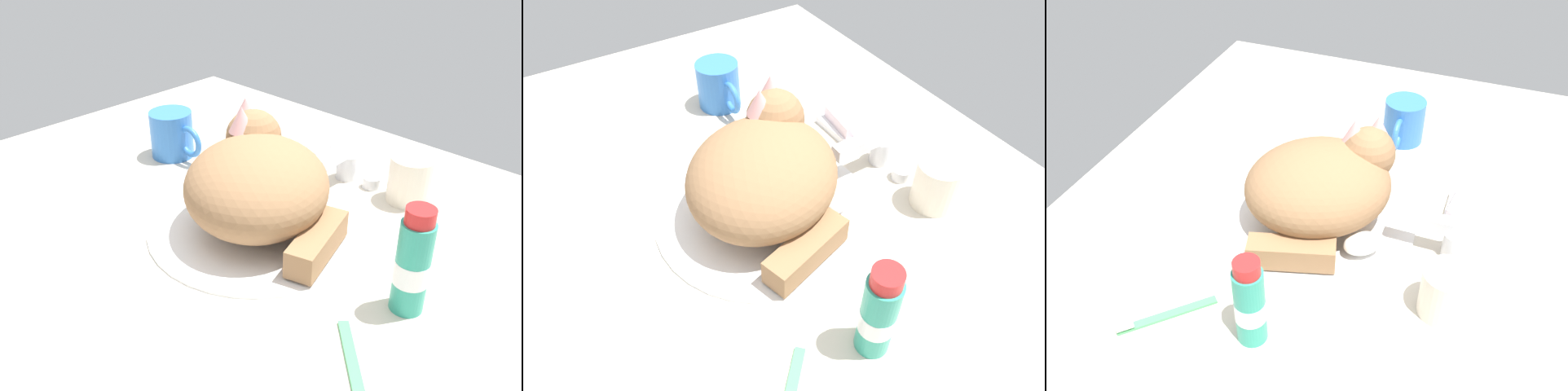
{
  "view_description": "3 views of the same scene",
  "coord_description": "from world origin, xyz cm",
  "views": [
    {
      "loc": [
        45.32,
        -46.36,
        42.59
      ],
      "look_at": [
        0.32,
        0.46,
        5.22
      ],
      "focal_mm": 38.29,
      "sensor_mm": 36.0,
      "label": 1
    },
    {
      "loc": [
        41.03,
        -22.2,
        49.55
      ],
      "look_at": [
        2.07,
        2.03,
        3.91
      ],
      "focal_mm": 33.38,
      "sensor_mm": 36.0,
      "label": 2
    },
    {
      "loc": [
        63.94,
        22.9,
        59.95
      ],
      "look_at": [
        -0.1,
        -1.78,
        4.35
      ],
      "focal_mm": 40.1,
      "sensor_mm": 36.0,
      "label": 3
    }
  ],
  "objects": [
    {
      "name": "toothpaste_bottle",
      "position": [
        23.61,
        -0.32,
        6.1
      ],
      "size": [
        3.92,
        3.92,
        13.13
      ],
      "color": "teal",
      "rests_on": "ground_plane"
    },
    {
      "name": "sink_basin",
      "position": [
        0.0,
        0.0,
        0.39
      ],
      "size": [
        30.26,
        30.26,
        0.78
      ],
      "primitive_type": "cylinder",
      "color": "white",
      "rests_on": "ground_plane"
    },
    {
      "name": "coffee_mug",
      "position": [
        -26.72,
        6.72,
        4.01
      ],
      "size": [
        11.29,
        7.35,
        8.02
      ],
      "color": "#3372C6",
      "rests_on": "ground_plane"
    },
    {
      "name": "faucet",
      "position": [
        0.0,
        19.56,
        2.72
      ],
      "size": [
        12.36,
        10.84,
        6.13
      ],
      "color": "silver",
      "rests_on": "ground_plane"
    },
    {
      "name": "ground_plane",
      "position": [
        0.0,
        0.0,
        -1.5
      ],
      "size": [
        110.0,
        82.5,
        3.0
      ],
      "primitive_type": "cube",
      "color": "beige"
    },
    {
      "name": "soap_dish",
      "position": [
        -9.06,
        21.36,
        0.6
      ],
      "size": [
        9.0,
        6.4,
        1.2
      ],
      "primitive_type": "cube",
      "color": "white",
      "rests_on": "ground_plane"
    },
    {
      "name": "cat",
      "position": [
        -0.4,
        0.77,
        7.05
      ],
      "size": [
        28.78,
        29.29,
        14.61
      ],
      "color": "#936B47",
      "rests_on": "sink_basin"
    },
    {
      "name": "rinse_cup",
      "position": [
        11.0,
        21.41,
        3.56
      ],
      "size": [
        6.55,
        6.55,
        7.12
      ],
      "color": "silver",
      "rests_on": "ground_plane"
    },
    {
      "name": "soap_bar",
      "position": [
        -9.06,
        21.36,
        2.21
      ],
      "size": [
        7.81,
        5.63,
        2.02
      ],
      "primitive_type": "cube",
      "rotation": [
        0.0,
        0.0,
        -0.12
      ],
      "color": "silver",
      "rests_on": "soap_dish"
    }
  ]
}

